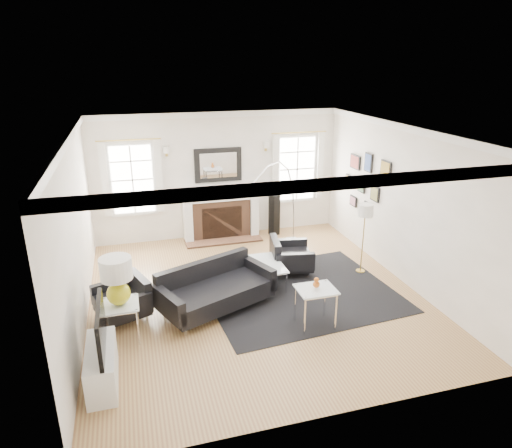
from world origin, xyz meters
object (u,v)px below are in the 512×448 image
object	(u,v)px
armchair_right	(289,257)
coffee_table	(256,266)
fireplace	(221,215)
gourd_lamp	(117,278)
sofa	(214,289)
armchair_left	(125,300)
arc_floor_lamp	(274,207)

from	to	relation	value
armchair_right	coffee_table	size ratio (longest dim) A/B	1.01
fireplace	gourd_lamp	distance (m)	4.20
sofa	armchair_left	world-z (taller)	sofa
arc_floor_lamp	sofa	bearing A→B (deg)	-134.73
armchair_right	armchair_left	bearing A→B (deg)	-164.07
coffee_table	gourd_lamp	size ratio (longest dim) A/B	1.30
sofa	gourd_lamp	world-z (taller)	gourd_lamp
armchair_left	coffee_table	size ratio (longest dim) A/B	1.08
arc_floor_lamp	armchair_left	bearing A→B (deg)	-153.48
armchair_left	coffee_table	world-z (taller)	armchair_left
fireplace	armchair_left	size ratio (longest dim) A/B	1.70
fireplace	armchair_left	bearing A→B (deg)	-125.90
armchair_left	arc_floor_lamp	world-z (taller)	arc_floor_lamp
fireplace	sofa	xyz separation A→B (m)	(-0.75, -3.04, -0.21)
sofa	coffee_table	xyz separation A→B (m)	(0.87, 0.56, 0.05)
gourd_lamp	arc_floor_lamp	bearing A→B (deg)	34.51
fireplace	gourd_lamp	xyz separation A→B (m)	(-2.20, -3.55, 0.44)
armchair_left	armchair_right	xyz separation A→B (m)	(3.02, 0.86, 0.01)
fireplace	coffee_table	world-z (taller)	fireplace
armchair_right	arc_floor_lamp	size ratio (longest dim) A/B	0.45
sofa	armchair_right	distance (m)	1.87
sofa	armchair_left	xyz separation A→B (m)	(-1.40, 0.07, -0.03)
fireplace	arc_floor_lamp	distance (m)	1.80
coffee_table	armchair_left	bearing A→B (deg)	-167.82
fireplace	sofa	bearing A→B (deg)	-103.86
armchair_right	gourd_lamp	bearing A→B (deg)	-154.80
fireplace	sofa	size ratio (longest dim) A/B	0.83
armchair_left	coffee_table	distance (m)	2.32
arc_floor_lamp	gourd_lamp	bearing A→B (deg)	-145.49
gourd_lamp	arc_floor_lamp	distance (m)	3.59
fireplace	armchair_left	distance (m)	3.67
sofa	coffee_table	size ratio (longest dim) A/B	2.20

